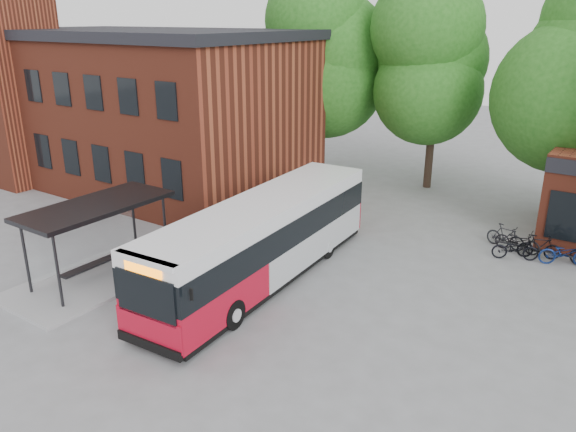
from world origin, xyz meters
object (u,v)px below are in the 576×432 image
Objects in this scene: bicycle_0 at (515,249)px; bicycle_1 at (506,236)px; city_bus at (263,241)px; bicycle_4 at (565,253)px; bus_shelter at (100,241)px; bicycle_3 at (539,247)px; bicycle_2 at (517,241)px.

bicycle_1 is at bearing 8.49° from bicycle_0.
city_bus reaches higher than bicycle_4.
bicycle_4 is (13.87, 10.84, -0.95)m from bus_shelter.
bicycle_0 is at bearing 110.09° from bicycle_3.
bicycle_2 reaches higher than bicycle_0.
bicycle_0 is 1.24m from bicycle_1.
bus_shelter is at bearing 147.50° from bicycle_1.
bicycle_2 is at bearing 54.73° from bicycle_4.
bicycle_3 reaches higher than bicycle_2.
bicycle_2 is at bearing -93.54° from bicycle_1.
bicycle_1 is at bearing 47.71° from city_bus.
bicycle_1 reaches higher than bicycle_3.
bicycle_1 is 1.46m from bicycle_3.
bicycle_2 is at bearing 53.25° from bicycle_3.
bicycle_2 is at bearing 43.01° from bus_shelter.
bicycle_2 is (12.02, 11.21, -0.98)m from bus_shelter.
bicycle_3 is (7.91, 7.69, -1.01)m from city_bus.
bicycle_4 is (2.37, -0.52, 0.00)m from bicycle_1.
city_bus is (4.99, 3.25, 0.06)m from bus_shelter.
bicycle_3 is 0.86× the size of bicycle_4.
bicycle_1 is at bearing 77.64° from bicycle_2.
bicycle_0 is at bearing 41.06° from city_bus.
bus_shelter is 16.20m from bicycle_1.
bicycle_0 is 0.99m from bicycle_3.
bicycle_0 is 0.91m from bicycle_2.
bicycle_4 is at bearing 36.99° from city_bus.
bicycle_3 is (12.90, 10.95, -0.95)m from bus_shelter.
bus_shelter reaches higher than bicycle_3.
bicycle_1 is at bearing 44.64° from bus_shelter.
bus_shelter is 4.21× the size of bicycle_1.
city_bus reaches higher than bicycle_3.
city_bus is 6.58× the size of bicycle_2.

